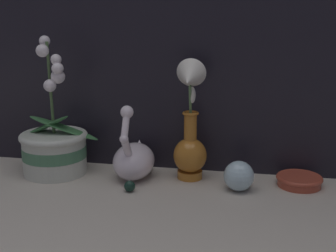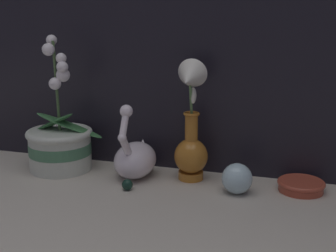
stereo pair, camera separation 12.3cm
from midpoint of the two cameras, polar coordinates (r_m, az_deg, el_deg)
name	(u,v)px [view 2 (the right image)]	position (r m, az deg, el deg)	size (l,w,h in m)	color
ground_plane	(159,197)	(1.18, 1.91, -8.68)	(2.80, 2.80, 0.00)	#BCB2A3
orchid_potted_plant	(60,143)	(1.37, -10.55, -2.11)	(0.25, 0.19, 0.38)	beige
swan_figurine	(135,157)	(1.29, -1.29, -3.89)	(0.11, 0.19, 0.22)	white
blue_vase	(191,132)	(1.25, 5.58, -0.74)	(0.09, 0.12, 0.33)	#B26B23
glass_sphere	(237,179)	(1.21, 11.32, -6.35)	(0.08, 0.08, 0.08)	silver
amber_dish	(301,185)	(1.27, 18.63, -6.87)	(0.12, 0.12, 0.03)	#A8422D
glass_bauble	(127,185)	(1.21, -2.08, -7.22)	(0.03, 0.03, 0.03)	#142D23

